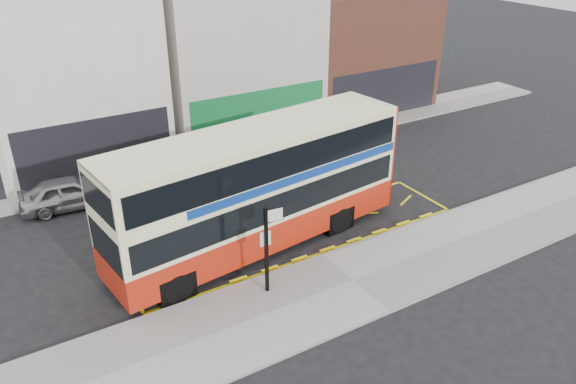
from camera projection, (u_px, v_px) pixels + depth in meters
ground at (317, 253)px, 21.97m from camera, size 120.00×120.00×0.00m
pavement at (353, 282)px, 20.19m from camera, size 40.00×4.00×0.15m
kerb at (323, 256)px, 21.65m from camera, size 40.00×0.15×0.15m
far_pavement at (204, 156)px, 30.33m from camera, size 50.00×3.00×0.15m
road_markings at (296, 235)px, 23.19m from camera, size 14.00×3.40×0.01m
terrace_left at (66, 57)px, 28.46m from camera, size 8.00×8.01×11.80m
terrace_green_shop at (227, 42)px, 32.71m from camera, size 9.00×8.01×11.30m
terrace_right at (350, 34)px, 37.07m from camera, size 9.00×8.01×10.30m
double_decker_bus at (259, 187)px, 21.45m from camera, size 12.46×4.29×4.88m
bus_stop_post at (268, 242)px, 18.77m from camera, size 0.81×0.19×3.28m
car_silver at (70, 192)px, 25.05m from camera, size 4.43×2.11×1.46m
car_grey at (161, 165)px, 27.74m from camera, size 4.73×2.81×1.47m
car_white at (349, 127)px, 32.56m from camera, size 5.08×2.52×1.42m
street_tree_right at (267, 83)px, 31.78m from camera, size 2.18×2.18×4.71m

